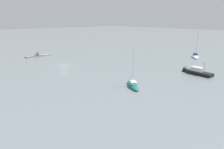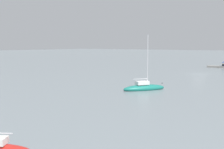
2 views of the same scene
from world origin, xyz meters
name	(u,v)px [view 2 (image 2 of 2)]	position (x,y,z in m)	size (l,w,h in m)	color
ground_plane	(199,74)	(0.00, 0.00, 0.00)	(500.00, 500.00, 0.00)	slate
person_seated_dark_right	(223,65)	(0.54, -20.38, 0.78)	(0.44, 0.64, 0.73)	#1E2333
umbrella_open_navy	(224,62)	(0.25, -20.51, 1.66)	(1.48, 1.48, 1.31)	black
sailboat_teal_near	(144,88)	(-1.50, 27.26, 0.32)	(5.07, 6.50, 8.25)	#197266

